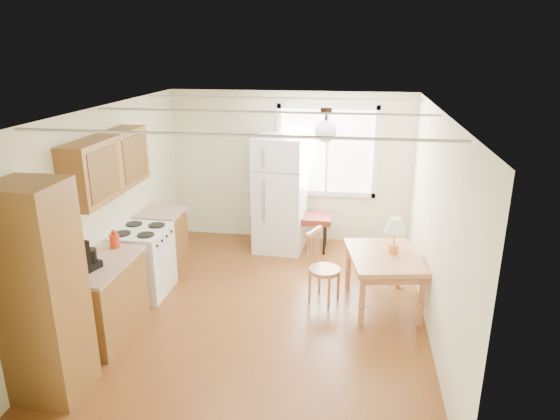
% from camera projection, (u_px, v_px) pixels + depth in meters
% --- Properties ---
extents(room_shell, '(4.60, 5.60, 2.62)m').
position_uv_depth(room_shell, '(263.00, 216.00, 5.96)').
color(room_shell, '#582C12').
rests_on(room_shell, ground).
extents(kitchen_run, '(0.65, 3.40, 2.20)m').
position_uv_depth(kitchen_run, '(107.00, 260.00, 5.75)').
color(kitchen_run, brown).
rests_on(kitchen_run, ground).
extents(window_unit, '(1.64, 0.05, 1.51)m').
position_uv_depth(window_unit, '(327.00, 151.00, 8.10)').
color(window_unit, white).
rests_on(window_unit, room_shell).
extents(pendant_light, '(0.26, 0.26, 0.40)m').
position_uv_depth(pendant_light, '(326.00, 130.00, 5.92)').
color(pendant_light, black).
rests_on(pendant_light, room_shell).
extents(refrigerator, '(0.82, 0.82, 1.86)m').
position_uv_depth(refrigerator, '(280.00, 194.00, 7.97)').
color(refrigerator, white).
rests_on(refrigerator, ground).
extents(bench, '(1.28, 0.49, 0.59)m').
position_uv_depth(bench, '(292.00, 218.00, 8.06)').
color(bench, maroon).
rests_on(bench, ground).
extents(dining_table, '(1.04, 1.27, 0.71)m').
position_uv_depth(dining_table, '(384.00, 262.00, 6.26)').
color(dining_table, '#B56D45').
rests_on(dining_table, ground).
extents(chair, '(0.46, 0.45, 0.93)m').
position_uv_depth(chair, '(319.00, 261.00, 6.47)').
color(chair, '#B56D45').
rests_on(chair, ground).
extents(table_lamp, '(0.26, 0.26, 0.46)m').
position_uv_depth(table_lamp, '(395.00, 228.00, 6.19)').
color(table_lamp, '#C28B3E').
rests_on(table_lamp, dining_table).
extents(coffee_maker, '(0.25, 0.29, 0.37)m').
position_uv_depth(coffee_maker, '(87.00, 258.00, 5.32)').
color(coffee_maker, black).
rests_on(coffee_maker, kitchen_run).
extents(kettle, '(0.12, 0.12, 0.23)m').
position_uv_depth(kettle, '(114.00, 240.00, 5.92)').
color(kettle, red).
rests_on(kettle, kitchen_run).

